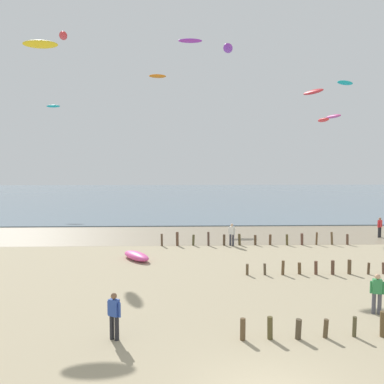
{
  "coord_description": "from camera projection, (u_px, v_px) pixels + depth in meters",
  "views": [
    {
      "loc": [
        -2.43,
        -9.37,
        6.33
      ],
      "look_at": [
        -1.76,
        12.71,
        4.64
      ],
      "focal_mm": 35.76,
      "sensor_mm": 36.0,
      "label": 1
    }
  ],
  "objects": [
    {
      "name": "kite_aloft_4",
      "position": [
        53.0,
        106.0,
        52.01
      ],
      "size": [
        2.08,
        1.03,
        0.44
      ],
      "primitive_type": "ellipsoid",
      "rotation": [
        -0.21,
        0.0,
        6.11
      ],
      "color": "#19B2B7"
    },
    {
      "name": "grounded_kite",
      "position": [
        136.0,
        256.0,
        24.94
      ],
      "size": [
        2.35,
        2.7,
        0.53
      ],
      "primitive_type": "ellipsoid",
      "rotation": [
        0.0,
        0.0,
        2.21
      ],
      "color": "#E54C99",
      "rests_on": "ground"
    },
    {
      "name": "kite_aloft_3",
      "position": [
        157.0,
        76.0,
        47.96
      ],
      "size": [
        2.23,
        1.0,
        0.56
      ],
      "primitive_type": "ellipsoid",
      "rotation": [
        -0.35,
        0.0,
        0.11
      ],
      "color": "orange"
    },
    {
      "name": "person_nearest_camera",
      "position": [
        377.0,
        293.0,
        15.97
      ],
      "size": [
        0.55,
        0.32,
        1.71
      ],
      "color": "#4C4C56",
      "rests_on": "ground"
    },
    {
      "name": "kite_aloft_0",
      "position": [
        345.0,
        83.0,
        46.44
      ],
      "size": [
        2.82,
        2.14,
        0.58
      ],
      "primitive_type": "ellipsoid",
      "rotation": [
        -0.18,
        0.0,
        0.51
      ],
      "color": "#19B2B7"
    },
    {
      "name": "wet_sand_strip",
      "position": [
        208.0,
        235.0,
        33.65
      ],
      "size": [
        120.0,
        8.79,
        0.01
      ],
      "primitive_type": "cube",
      "color": "gray",
      "rests_on": "ground"
    },
    {
      "name": "kite_aloft_10",
      "position": [
        190.0,
        41.0,
        32.02
      ],
      "size": [
        2.03,
        0.66,
        0.34
      ],
      "primitive_type": "ellipsoid",
      "rotation": [
        0.02,
        0.0,
        3.14
      ],
      "color": "purple"
    },
    {
      "name": "kite_aloft_1",
      "position": [
        228.0,
        48.0,
        46.34
      ],
      "size": [
        2.0,
        3.7,
        0.86
      ],
      "primitive_type": "ellipsoid",
      "rotation": [
        -0.3,
        0.0,
        1.34
      ],
      "color": "purple"
    },
    {
      "name": "groyne_mid",
      "position": [
        370.0,
        268.0,
        21.78
      ],
      "size": [
        13.91,
        0.37,
        0.83
      ],
      "color": "brown",
      "rests_on": "ground"
    },
    {
      "name": "groyne_far",
      "position": [
        252.0,
        239.0,
        29.39
      ],
      "size": [
        14.54,
        0.33,
        1.06
      ],
      "color": "brown",
      "rests_on": "ground"
    },
    {
      "name": "person_right_flank",
      "position": [
        232.0,
        234.0,
        29.17
      ],
      "size": [
        0.51,
        0.36,
        1.71
      ],
      "color": "#383842",
      "rests_on": "ground"
    },
    {
      "name": "person_by_waterline",
      "position": [
        114.0,
        315.0,
        13.64
      ],
      "size": [
        0.51,
        0.36,
        1.71
      ],
      "color": "#232328",
      "rests_on": "ground"
    },
    {
      "name": "kite_aloft_2",
      "position": [
        313.0,
        92.0,
        45.84
      ],
      "size": [
        2.4,
        3.29,
        0.87
      ],
      "primitive_type": "ellipsoid",
      "rotation": [
        0.43,
        0.0,
        5.18
      ],
      "color": "red"
    },
    {
      "name": "kite_aloft_7",
      "position": [
        333.0,
        116.0,
        59.26
      ],
      "size": [
        2.02,
        3.54,
        0.72
      ],
      "primitive_type": "ellipsoid",
      "rotation": [
        0.18,
        0.0,
        4.99
      ],
      "color": "#E54C99"
    },
    {
      "name": "kite_aloft_6",
      "position": [
        40.0,
        44.0,
        25.06
      ],
      "size": [
        2.32,
        0.95,
        0.62
      ],
      "primitive_type": "ellipsoid",
      "rotation": [
        0.41,
        0.0,
        3.2
      ],
      "color": "yellow"
    },
    {
      "name": "sea",
      "position": [
        193.0,
        196.0,
        72.91
      ],
      "size": [
        160.0,
        70.0,
        0.1
      ],
      "primitive_type": "cube",
      "color": "slate",
      "rests_on": "ground"
    },
    {
      "name": "kite_aloft_9",
      "position": [
        323.0,
        120.0,
        31.58
      ],
      "size": [
        0.68,
        1.88,
        0.36
      ],
      "primitive_type": "ellipsoid",
      "rotation": [
        0.11,
        0.0,
        1.6
      ],
      "color": "red"
    },
    {
      "name": "kite_aloft_8",
      "position": [
        63.0,
        36.0,
        34.73
      ],
      "size": [
        1.55,
        2.39,
        0.57
      ],
      "primitive_type": "ellipsoid",
      "rotation": [
        0.31,
        0.0,
        1.93
      ],
      "color": "red"
    },
    {
      "name": "person_mid_beach",
      "position": [
        380.0,
        227.0,
        32.41
      ],
      "size": [
        0.49,
        0.38,
        1.71
      ],
      "color": "#232328",
      "rests_on": "ground"
    }
  ]
}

